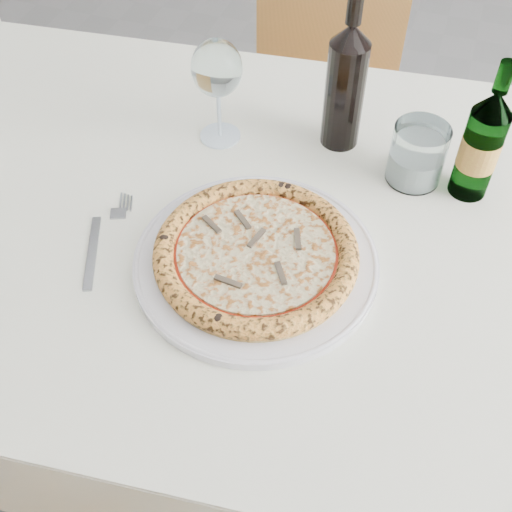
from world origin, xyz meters
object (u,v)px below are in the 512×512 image
object	(u,v)px
wine_glass	(217,71)
tumbler	(417,158)
plate	(256,261)
pizza	(256,253)
dining_table	(275,253)
chair_far	(330,64)
wine_bottle	(345,84)
beer_bottle	(482,144)

from	to	relation	value
wine_glass	tumbler	distance (m)	0.35
plate	pizza	distance (m)	0.02
dining_table	pizza	bearing A→B (deg)	-90.00
chair_far	wine_bottle	bearing A→B (deg)	-76.10
beer_bottle	wine_bottle	distance (m)	0.23
plate	wine_bottle	distance (m)	0.34
dining_table	wine_glass	distance (m)	0.31
tumbler	beer_bottle	xyz separation A→B (m)	(0.09, -0.00, 0.05)
chair_far	tumbler	bearing A→B (deg)	-66.08
tumbler	beer_bottle	distance (m)	0.10
wine_bottle	tumbler	bearing A→B (deg)	-22.12
wine_glass	wine_bottle	size ratio (longest dim) A/B	0.69
plate	wine_glass	size ratio (longest dim) A/B	1.91
chair_far	wine_glass	world-z (taller)	wine_glass
plate	beer_bottle	xyz separation A→B (m)	(0.27, 0.26, 0.09)
plate	tumbler	world-z (taller)	tumbler
dining_table	beer_bottle	bearing A→B (deg)	30.23
chair_far	wine_bottle	size ratio (longest dim) A/B	3.48
chair_far	beer_bottle	size ratio (longest dim) A/B	3.96
chair_far	pizza	xyz separation A→B (m)	(0.10, -0.89, 0.25)
plate	wine_glass	distance (m)	0.33
tumbler	plate	bearing A→B (deg)	-125.22
chair_far	wine_glass	size ratio (longest dim) A/B	5.01
chair_far	wine_bottle	world-z (taller)	wine_bottle
dining_table	wine_bottle	size ratio (longest dim) A/B	6.01
dining_table	chair_far	world-z (taller)	chair_far
wine_glass	chair_far	bearing A→B (deg)	84.79
beer_bottle	dining_table	bearing A→B (deg)	-149.77
dining_table	chair_far	distance (m)	0.81
tumbler	beer_bottle	world-z (taller)	beer_bottle
chair_far	wine_bottle	distance (m)	0.68
wine_glass	plate	bearing A→B (deg)	-59.44
chair_far	pizza	size ratio (longest dim) A/B	3.16
dining_table	beer_bottle	xyz separation A→B (m)	(0.27, 0.16, 0.18)
pizza	wine_glass	xyz separation A→B (m)	(-0.15, 0.26, 0.11)
pizza	wine_bottle	size ratio (longest dim) A/B	1.10
chair_far	tumbler	world-z (taller)	chair_far
plate	beer_bottle	size ratio (longest dim) A/B	1.51
dining_table	pizza	distance (m)	0.15
pizza	beer_bottle	xyz separation A→B (m)	(0.27, 0.26, 0.07)
beer_bottle	wine_glass	bearing A→B (deg)	179.89
wine_bottle	chair_far	bearing A→B (deg)	103.90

